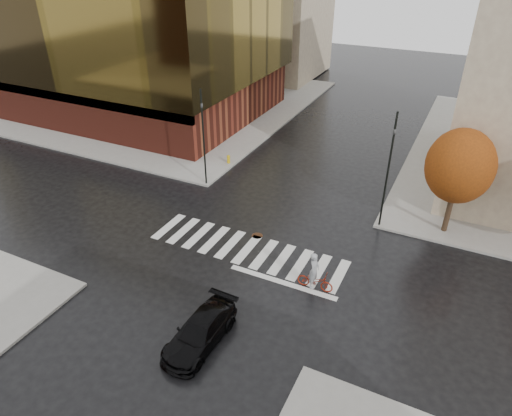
{
  "coord_description": "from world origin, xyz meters",
  "views": [
    {
      "loc": [
        9.93,
        -18.52,
        15.58
      ],
      "look_at": [
        -0.11,
        1.91,
        2.0
      ],
      "focal_mm": 32.0,
      "sensor_mm": 36.0,
      "label": 1
    }
  ],
  "objects": [
    {
      "name": "sidewalk_nw",
      "position": [
        -21.0,
        21.0,
        0.07
      ],
      "size": [
        30.0,
        30.0,
        0.15
      ],
      "primitive_type": "cube",
      "color": "gray",
      "rests_on": "ground"
    },
    {
      "name": "sedan",
      "position": [
        1.36,
        -6.66,
        0.63
      ],
      "size": [
        1.89,
        4.41,
        1.27
      ],
      "primitive_type": "imported",
      "rotation": [
        0.0,
        0.0,
        -0.03
      ],
      "color": "black",
      "rests_on": "ground"
    },
    {
      "name": "office_glass",
      "position": [
        -22.0,
        17.99,
        8.28
      ],
      "size": [
        27.0,
        19.0,
        16.0
      ],
      "color": "#5E2116",
      "rests_on": "sidewalk_nw"
    },
    {
      "name": "traffic_light_nw",
      "position": [
        -6.3,
        6.3,
        4.04
      ],
      "size": [
        0.21,
        0.19,
        6.9
      ],
      "rotation": [
        0.0,
        0.0,
        -1.26
      ],
      "color": "black",
      "rests_on": "sidewalk_nw"
    },
    {
      "name": "traffic_light_ne",
      "position": [
        6.3,
        6.3,
        4.3
      ],
      "size": [
        0.21,
        0.23,
        7.29
      ],
      "rotation": [
        0.0,
        0.0,
        3.55
      ],
      "color": "black",
      "rests_on": "sidewalk_ne"
    },
    {
      "name": "ground",
      "position": [
        0.0,
        0.0,
        0.0
      ],
      "size": [
        120.0,
        120.0,
        0.0
      ],
      "primitive_type": "plane",
      "color": "black",
      "rests_on": "ground"
    },
    {
      "name": "fire_hydrant",
      "position": [
        -6.5,
        10.0,
        0.53
      ],
      "size": [
        0.25,
        0.25,
        0.69
      ],
      "color": "gold",
      "rests_on": "sidewalk_nw"
    },
    {
      "name": "crosswalk",
      "position": [
        0.0,
        0.5,
        0.01
      ],
      "size": [
        12.0,
        3.0,
        0.01
      ],
      "primitive_type": "cube",
      "color": "silver",
      "rests_on": "ground"
    },
    {
      "name": "tree_ne_a",
      "position": [
        10.0,
        7.4,
        4.46
      ],
      "size": [
        3.8,
        3.8,
        6.5
      ],
      "color": "#311E15",
      "rests_on": "sidewalk_ne"
    },
    {
      "name": "cyclist",
      "position": [
        4.65,
        -1.0,
        0.73
      ],
      "size": [
        1.9,
        0.74,
        2.15
      ],
      "rotation": [
        0.0,
        0.0,
        1.59
      ],
      "color": "maroon",
      "rests_on": "ground"
    },
    {
      "name": "manhole",
      "position": [
        -0.07,
        2.0,
        0.01
      ],
      "size": [
        0.81,
        0.81,
        0.01
      ],
      "primitive_type": "cylinder",
      "rotation": [
        0.0,
        0.0,
        0.21
      ],
      "color": "#462B19",
      "rests_on": "ground"
    }
  ]
}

